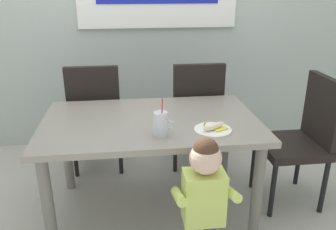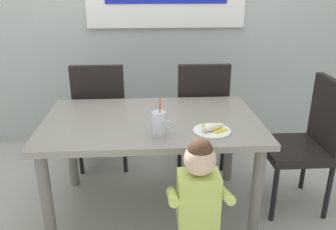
# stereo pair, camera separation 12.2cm
# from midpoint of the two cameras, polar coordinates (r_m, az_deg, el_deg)

# --- Properties ---
(ground_plane) EXTENTS (24.00, 24.00, 0.00)m
(ground_plane) POSITION_cam_midpoint_polar(r_m,az_deg,el_deg) (2.63, -1.13, -15.22)
(ground_plane) COLOR #B7B2A8
(dining_table) EXTENTS (1.43, 0.89, 0.71)m
(dining_table) POSITION_cam_midpoint_polar(r_m,az_deg,el_deg) (2.32, -1.24, -2.81)
(dining_table) COLOR gray
(dining_table) RESTS_ON ground
(dining_chair_left) EXTENTS (0.44, 0.44, 0.96)m
(dining_chair_left) POSITION_cam_midpoint_polar(r_m,az_deg,el_deg) (2.96, -9.89, 0.71)
(dining_chair_left) COLOR black
(dining_chair_left) RESTS_ON ground
(dining_chair_right) EXTENTS (0.44, 0.44, 0.96)m
(dining_chair_right) POSITION_cam_midpoint_polar(r_m,az_deg,el_deg) (2.97, 6.64, 0.94)
(dining_chair_right) COLOR black
(dining_chair_right) RESTS_ON ground
(dining_chair_far) EXTENTS (0.44, 0.44, 0.96)m
(dining_chair_far) POSITION_cam_midpoint_polar(r_m,az_deg,el_deg) (2.63, 23.54, -3.48)
(dining_chair_far) COLOR black
(dining_chair_far) RESTS_ON ground
(toddler_standing) EXTENTS (0.33, 0.24, 0.84)m
(toddler_standing) POSITION_cam_midpoint_polar(r_m,az_deg,el_deg) (1.86, 7.04, -12.74)
(toddler_standing) COLOR #3F4760
(toddler_standing) RESTS_ON ground
(milk_cup) EXTENTS (0.13, 0.08, 0.25)m
(milk_cup) POSITION_cam_midpoint_polar(r_m,az_deg,el_deg) (2.01, 0.22, -1.75)
(milk_cup) COLOR silver
(milk_cup) RESTS_ON dining_table
(snack_plate) EXTENTS (0.23, 0.23, 0.01)m
(snack_plate) POSITION_cam_midpoint_polar(r_m,az_deg,el_deg) (2.11, 8.98, -2.66)
(snack_plate) COLOR white
(snack_plate) RESTS_ON dining_table
(peeled_banana) EXTENTS (0.18, 0.14, 0.07)m
(peeled_banana) POSITION_cam_midpoint_polar(r_m,az_deg,el_deg) (2.10, 9.21, -2.07)
(peeled_banana) COLOR #F4EAC6
(peeled_banana) RESTS_ON snack_plate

